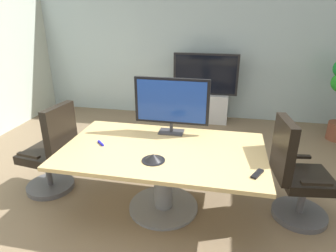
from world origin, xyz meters
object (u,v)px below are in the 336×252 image
Objects in this scene: office_chair_left at (52,156)px; office_chair_right at (296,179)px; tv_monitor at (172,103)px; conference_phone at (153,158)px; conference_table at (163,163)px; wall_display_unit at (204,99)px; remote_control at (257,174)px.

office_chair_left is 1.00× the size of office_chair_right.
tv_monitor is 0.77m from conference_phone.
conference_table is at bearing 94.38° from office_chair_left.
wall_display_unit is (1.54, 2.73, -0.01)m from office_chair_left.
tv_monitor is (0.00, 0.43, 0.53)m from conference_table.
tv_monitor reaches higher than office_chair_right.
remote_control is at bearing -77.14° from wall_display_unit.
remote_control is (0.94, -0.06, -0.02)m from conference_phone.
wall_display_unit reaches higher than conference_phone.
conference_table is 0.98m from remote_control.
office_chair_left is 2.31m from remote_control.
conference_phone is at bearing -92.96° from tv_monitor.
remote_control is (0.90, -0.76, -0.35)m from tv_monitor.
office_chair_right is at bearing 5.56° from conference_table.
conference_phone is (-0.03, -0.27, 0.20)m from conference_table.
conference_table is 1.88× the size of office_chair_right.
conference_phone reaches higher than remote_control.
office_chair_right reaches higher than conference_table.
remote_control is at bearing 128.44° from office_chair_right.
conference_table is 1.57× the size of wall_display_unit.
remote_control is at bearing -3.76° from conference_phone.
tv_monitor reaches higher than office_chair_left.
wall_display_unit is (-1.16, 2.68, -0.01)m from office_chair_right.
wall_display_unit is 7.71× the size of remote_control.
conference_table is at bearing -93.83° from wall_display_unit.
office_chair_right is 0.83× the size of wall_display_unit.
wall_display_unit is at bearing 15.79° from office_chair_right.
remote_control is at bearing 87.45° from office_chair_left.
conference_table is 9.34× the size of conference_phone.
office_chair_left is 2.70m from office_chair_right.
office_chair_left is 3.13m from wall_display_unit.
conference_table is 2.45× the size of tv_monitor.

